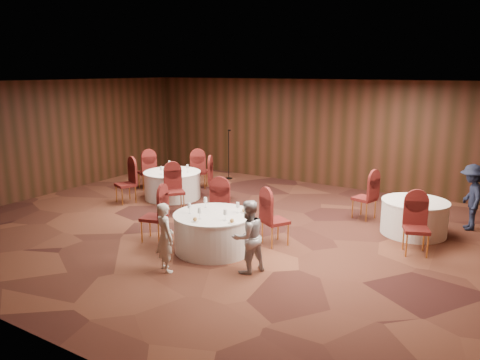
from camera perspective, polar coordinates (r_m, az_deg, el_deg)
The scene contains 15 objects.
ground at distance 10.56m, azimuth -1.50°, elevation -5.90°, with size 12.00×12.00×0.00m, color black.
room_shell at distance 10.09m, azimuth -1.57°, elevation 4.70°, with size 12.00×12.00×12.00m.
table_main at distance 9.24m, azimuth -3.22°, elevation -6.30°, with size 1.57×1.57×0.74m.
table_left at distance 13.06m, azimuth -8.23°, elevation -0.55°, with size 1.56×1.56×0.74m.
table_right at distance 10.79m, azimuth 20.46°, elevation -4.24°, with size 1.40×1.40×0.74m.
chairs_main at distance 9.89m, azimuth -2.82°, elevation -4.21°, with size 2.92×2.08×1.00m.
chairs_left at distance 13.09m, azimuth -8.15°, elevation 0.04°, with size 3.20×3.03×1.00m.
chairs_right at distance 10.53m, azimuth 17.55°, elevation -3.73°, with size 2.18×2.32×1.00m.
tabletop_main at distance 8.93m, azimuth -2.85°, elevation -3.83°, with size 1.13×1.11×0.22m.
tabletop_left at distance 12.97m, azimuth -8.26°, elevation 1.37°, with size 0.85×0.81×0.22m.
tabletop_right at distance 10.39m, azimuth 21.26°, elevation -1.97°, with size 0.08×0.08×0.22m.
mic_stand at distance 15.21m, azimuth -1.38°, elevation 1.91°, with size 0.24×0.24×1.61m.
woman_a at distance 8.32m, azimuth -9.12°, elevation -6.91°, with size 0.45×0.30×1.25m, color silver.
woman_b at distance 8.16m, azimuth 0.99°, elevation -6.92°, with size 0.63×0.49×1.30m, color #B1B2B7.
man_c at distance 11.49m, azimuth 26.35°, elevation -1.90°, with size 0.95×0.55×1.47m, color black.
Camera 1 is at (5.48, -8.33, 3.47)m, focal length 35.00 mm.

